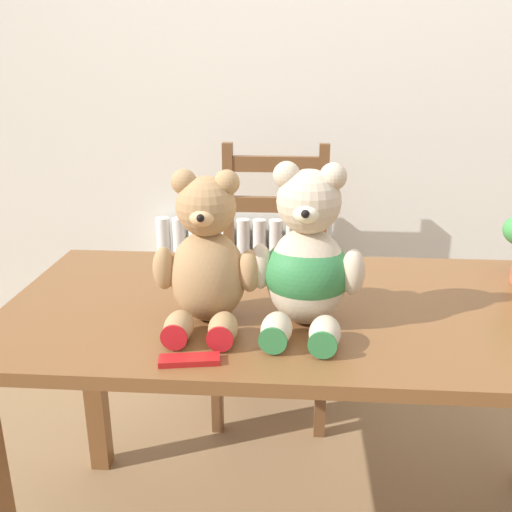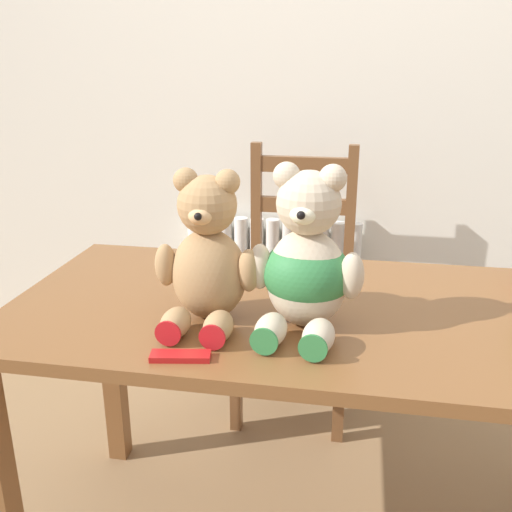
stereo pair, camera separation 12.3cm
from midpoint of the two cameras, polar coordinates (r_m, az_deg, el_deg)
The scene contains 7 objects.
wall_back at distance 2.42m, azimuth 10.89°, elevation 18.58°, with size 8.00×0.04×2.60m, color silver.
radiator at distance 2.58m, azimuth 2.98°, elevation -4.08°, with size 0.78×0.10×0.65m.
dining_table at distance 1.41m, azimuth 9.25°, elevation -9.11°, with size 1.50×0.72×0.75m.
wooden_chair_behind at distance 2.21m, azimuth 5.71°, elevation -3.02°, with size 0.41×0.46×1.00m.
teddy_bear_left at distance 1.23m, azimuth -2.08°, elevation -0.24°, with size 0.24×0.23×0.34m.
teddy_bear_right at distance 1.21m, azimuth 7.92°, elevation -0.93°, with size 0.25×0.27×0.36m.
chocolate_bar at distance 1.13m, azimuth -4.46°, elevation -10.03°, with size 0.12×0.04×0.01m, color red.
Camera 2 is at (0.06, -0.88, 1.31)m, focal length 40.00 mm.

